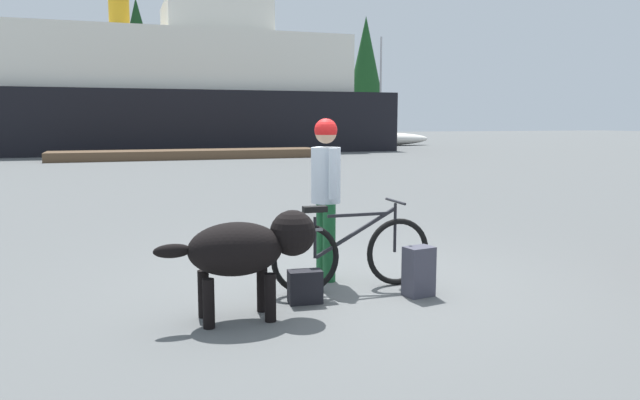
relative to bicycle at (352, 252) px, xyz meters
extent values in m
plane|color=#595B5B|center=(-0.04, 0.29, -0.39)|extent=(160.00, 160.00, 0.00)
torus|color=black|center=(0.53, 0.00, -0.03)|extent=(0.71, 0.06, 0.71)
torus|color=black|center=(-0.50, 0.00, -0.03)|extent=(0.71, 0.06, 0.71)
cube|color=black|center=(0.06, 0.00, 0.39)|extent=(0.66, 0.03, 0.03)
cube|color=black|center=(0.04, 0.00, 0.21)|extent=(0.88, 0.03, 0.49)
cylinder|color=black|center=(-0.40, 0.00, 0.18)|extent=(0.03, 0.03, 0.42)
cylinder|color=black|center=(0.49, 0.00, 0.23)|extent=(0.03, 0.03, 0.52)
cube|color=black|center=(-0.40, 0.00, 0.47)|extent=(0.24, 0.10, 0.06)
cylinder|color=black|center=(0.49, 0.00, 0.51)|extent=(0.03, 0.44, 0.03)
cube|color=slate|center=(-0.52, 0.00, 0.27)|extent=(0.36, 0.14, 0.02)
cylinder|color=#19592D|center=(-0.12, 0.58, 0.04)|extent=(0.14, 0.14, 0.85)
cylinder|color=#19592D|center=(-0.12, 0.36, 0.04)|extent=(0.14, 0.14, 0.85)
cylinder|color=silver|center=(-0.12, 0.47, 0.76)|extent=(0.32, 0.32, 0.60)
cylinder|color=silver|center=(-0.12, 0.69, 0.80)|extent=(0.09, 0.09, 0.53)
cylinder|color=silver|center=(-0.12, 0.25, 0.80)|extent=(0.09, 0.09, 0.53)
sphere|color=tan|center=(-0.12, 0.47, 1.22)|extent=(0.23, 0.23, 0.23)
sphere|color=red|center=(-0.12, 0.47, 1.25)|extent=(0.25, 0.25, 0.25)
ellipsoid|color=black|center=(-1.31, -0.57, 0.24)|extent=(0.83, 0.55, 0.47)
sphere|color=black|center=(-0.80, -0.57, 0.35)|extent=(0.41, 0.41, 0.41)
ellipsoid|color=black|center=(-1.85, -0.57, 0.26)|extent=(0.32, 0.12, 0.12)
cylinder|color=black|center=(-1.05, -0.42, -0.17)|extent=(0.10, 0.10, 0.42)
cylinder|color=black|center=(-1.05, -0.72, -0.17)|extent=(0.10, 0.10, 0.42)
cylinder|color=black|center=(-1.58, -0.42, -0.17)|extent=(0.10, 0.10, 0.42)
cylinder|color=black|center=(-1.58, -0.72, -0.17)|extent=(0.10, 0.10, 0.42)
cube|color=#3F3F4C|center=(0.54, -0.44, -0.14)|extent=(0.31, 0.25, 0.50)
cube|color=black|center=(-0.60, -0.31, -0.23)|extent=(0.34, 0.21, 0.32)
cube|color=brown|center=(0.95, 22.54, -0.19)|extent=(12.04, 2.31, 0.40)
cube|color=black|center=(1.18, 30.08, 1.26)|extent=(23.82, 8.85, 3.30)
cube|color=silver|center=(1.18, 30.08, 4.52)|extent=(19.06, 7.44, 3.20)
cube|color=silver|center=(3.56, 30.08, 7.02)|extent=(5.72, 5.31, 1.80)
cylinder|color=#BF8C19|center=(-1.68, 30.08, 7.32)|extent=(1.10, 1.10, 2.40)
ellipsoid|color=silver|center=(15.31, 32.89, 0.06)|extent=(7.39, 2.07, 0.90)
cylinder|color=#B2B2B7|center=(15.31, 32.89, 3.76)|extent=(0.14, 0.14, 6.50)
cylinder|color=#B2B2B7|center=(14.20, 32.89, 1.71)|extent=(3.33, 0.10, 0.10)
cylinder|color=#4C331E|center=(-0.28, 42.23, 1.21)|extent=(0.43, 0.43, 3.19)
cone|color=#143819|center=(-0.28, 42.23, 6.57)|extent=(3.72, 3.72, 7.53)
cylinder|color=#4C331E|center=(19.07, 44.34, 1.05)|extent=(0.45, 0.45, 2.88)
cone|color=#19471E|center=(19.07, 44.34, 6.46)|extent=(3.41, 3.41, 7.92)
cylinder|color=#4C331E|center=(3.23, 48.43, 1.19)|extent=(0.40, 0.40, 3.16)
cone|color=#1E4C28|center=(3.23, 48.43, 6.85)|extent=(3.57, 3.57, 8.15)
camera|label=1|loc=(-2.28, -5.65, 1.35)|focal=33.87mm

